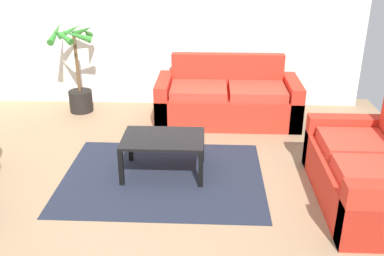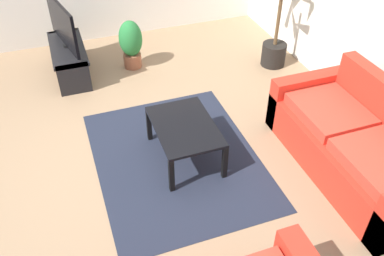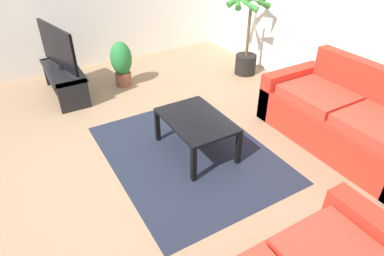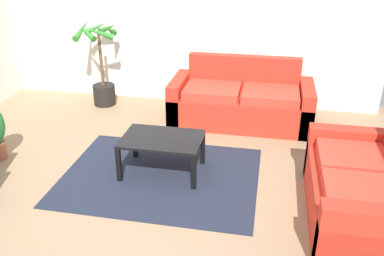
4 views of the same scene
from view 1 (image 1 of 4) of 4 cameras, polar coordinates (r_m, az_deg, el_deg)
name	(u,v)px [view 1 (image 1 of 4)]	position (r m, az deg, el deg)	size (l,w,h in m)	color
ground_plane	(137,207)	(4.35, -7.28, -10.27)	(6.60, 6.60, 0.00)	#937556
wall_back	(165,17)	(6.67, -3.61, 14.38)	(6.00, 0.06, 2.70)	silver
couch_main	(227,101)	(6.21, 4.69, 3.63)	(2.00, 0.90, 0.90)	red
couch_loveseat	(370,175)	(4.59, 22.45, -5.70)	(0.90, 1.63, 0.90)	red
coffee_table	(163,142)	(4.73, -3.83, -1.88)	(0.89, 0.61, 0.44)	black
area_rug	(163,177)	(4.81, -3.84, -6.44)	(2.20, 1.70, 0.01)	#1E2333
potted_palm	(77,75)	(6.67, -14.91, 6.74)	(0.62, 0.64, 1.34)	black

